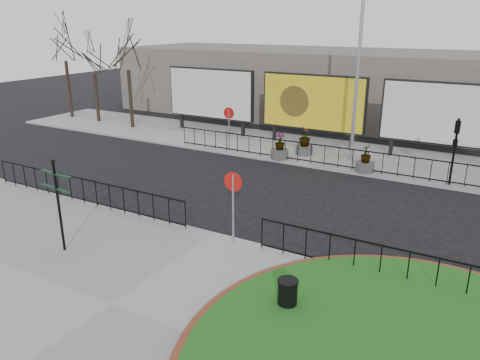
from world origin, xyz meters
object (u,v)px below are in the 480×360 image
Objects in this scene: planter_c at (365,162)px; billboard_mid at (313,103)px; fingerpost_sign at (58,197)px; litter_bin at (287,295)px; lamp_post at (358,69)px; planter_a at (280,150)px; planter_b at (304,143)px.

billboard_mid is at bearing 139.48° from planter_c.
fingerpost_sign reaches higher than litter_bin.
lamp_post is 3.05× the size of fingerpost_sign.
fingerpost_sign is at bearing -109.02° from lamp_post.
planter_a is at bearing 115.71° from litter_bin.
fingerpost_sign reaches higher than planter_b.
fingerpost_sign is 14.34m from planter_c.
planter_b is at bearing 159.31° from planter_c.
fingerpost_sign is at bearing -97.11° from planter_a.
planter_b is (-2.56, -0.19, -4.08)m from lamp_post.
lamp_post is 14.88m from litter_bin.
billboard_mid reaches higher than planter_a.
lamp_post is 10.46× the size of litter_bin.
fingerpost_sign is 3.43× the size of litter_bin.
litter_bin is (5.60, -15.99, -2.03)m from billboard_mid.
lamp_post is 6.64× the size of planter_a.
fingerpost_sign is 2.17× the size of planter_a.
planter_a is at bearing -96.04° from billboard_mid.
lamp_post is at bearing 25.30° from planter_a.
planter_a reaches higher than planter_c.
planter_a is 1.64m from planter_b.
litter_bin is at bearing -69.57° from planter_b.
planter_a is 1.04× the size of planter_c.
lamp_post is at bearing 126.23° from planter_c.
planter_c is (4.56, 0.00, -0.01)m from planter_a.
lamp_post is 5.95× the size of planter_b.
planter_c is (4.18, -3.57, -2.01)m from billboard_mid.
litter_bin is 13.78m from planter_a.
planter_a reaches higher than litter_bin.
billboard_mid reaches higher than planter_c.
lamp_post is 5.64m from planter_a.
fingerpost_sign is 13.05m from planter_a.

